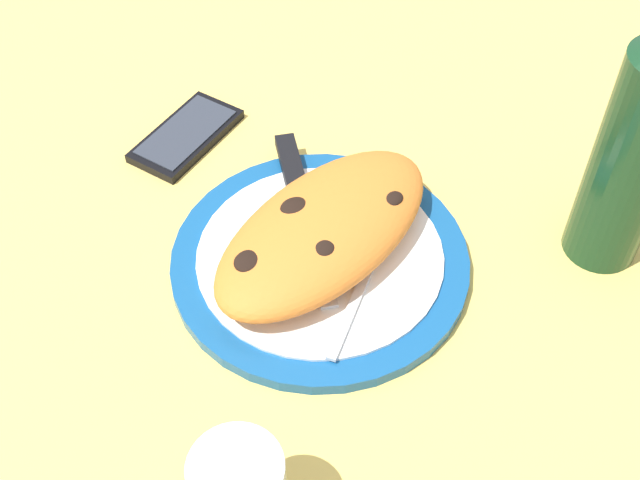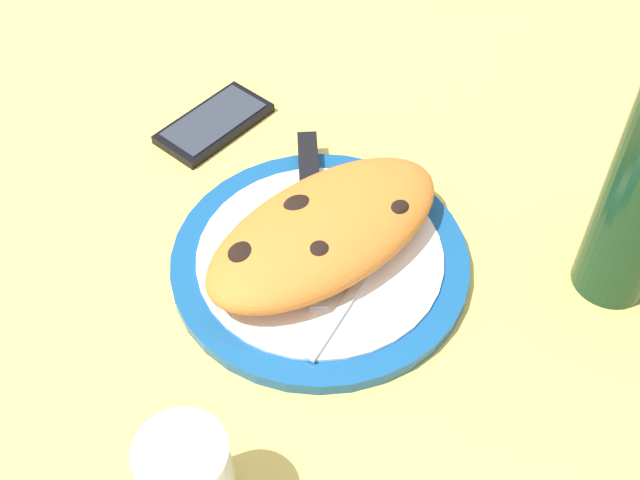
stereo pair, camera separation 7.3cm
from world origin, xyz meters
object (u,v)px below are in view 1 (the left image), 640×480
object	(u,v)px
calzone	(322,230)
knife	(298,190)
plate	(320,260)
fork	(366,274)
smartphone	(186,135)
wine_bottle	(636,151)

from	to	relation	value
calzone	knife	world-z (taller)	calzone
plate	fork	xyz separation A→B (cm)	(-0.43, -4.81, 1.05)
fork	knife	world-z (taller)	knife
fork	smartphone	distance (cm)	27.25
plate	knife	xyz separation A→B (cm)	(6.08, 5.29, 1.33)
knife	wine_bottle	bearing A→B (deg)	-75.47
plate	calzone	distance (cm)	3.44
plate	smartphone	distance (cm)	22.64
plate	fork	world-z (taller)	fork
plate	wine_bottle	world-z (taller)	wine_bottle
smartphone	fork	bearing A→B (deg)	-111.87
calzone	knife	xyz separation A→B (cm)	(5.26, 5.14, -2.00)
calzone	fork	distance (cm)	5.61
smartphone	plate	bearing A→B (deg)	-115.40
calzone	smartphone	bearing A→B (deg)	66.37
plate	knife	bearing A→B (deg)	41.01
calzone	fork	xyz separation A→B (cm)	(-1.26, -4.96, -2.29)
knife	plate	bearing A→B (deg)	-138.99
wine_bottle	plate	bearing A→B (deg)	120.24
plate	smartphone	size ratio (longest dim) A/B	2.10
plate	calzone	world-z (taller)	calzone
knife	fork	bearing A→B (deg)	-122.81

